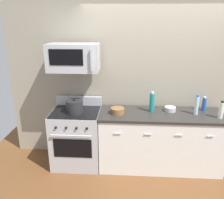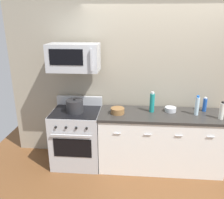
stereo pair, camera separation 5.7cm
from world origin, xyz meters
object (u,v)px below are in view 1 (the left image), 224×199
(bottle_sparkling_teal, at_px, (152,102))
(bottle_soda_blue, at_px, (204,104))
(bowl_steel_prep, at_px, (170,109))
(stockpot, at_px, (75,106))
(bottle_vinegar_white, at_px, (221,110))
(microwave, at_px, (74,57))
(bottle_water_clear, at_px, (197,105))
(range_oven, at_px, (77,137))
(bowl_wooden_salad, at_px, (118,111))

(bottle_sparkling_teal, bearing_deg, bottle_soda_blue, 6.72)
(bowl_steel_prep, bearing_deg, stockpot, -173.95)
(bottle_soda_blue, distance_m, bowl_steel_prep, 0.54)
(bottle_vinegar_white, xyz_separation_m, bowl_steel_prep, (-0.68, 0.23, -0.09))
(bowl_steel_prep, height_order, stockpot, stockpot)
(bowl_steel_prep, relative_size, stockpot, 0.66)
(microwave, xyz_separation_m, bottle_vinegar_white, (2.15, -0.18, -0.71))
(bottle_soda_blue, distance_m, bottle_sparkling_teal, 0.83)
(bottle_soda_blue, height_order, stockpot, stockpot)
(microwave, relative_size, bottle_water_clear, 2.45)
(range_oven, bearing_deg, bowl_steel_prep, 4.00)
(stockpot, bearing_deg, bowl_wooden_salad, 0.71)
(bottle_water_clear, distance_m, bowl_wooden_salad, 1.18)
(microwave, bearing_deg, bottle_water_clear, -1.60)
(bottle_vinegar_white, height_order, bottle_sparkling_teal, bottle_sparkling_teal)
(bottle_vinegar_white, bearing_deg, microwave, 175.31)
(bowl_steel_prep, distance_m, bowl_wooden_salad, 0.83)
(bottle_water_clear, bearing_deg, range_oven, 179.79)
(range_oven, height_order, bowl_steel_prep, range_oven)
(bottle_water_clear, height_order, stockpot, bottle_water_clear)
(microwave, height_order, bottle_sparkling_teal, microwave)
(bottle_vinegar_white, distance_m, bowl_wooden_salad, 1.50)
(bottle_water_clear, distance_m, bottle_sparkling_teal, 0.66)
(bowl_wooden_salad, bearing_deg, bottle_soda_blue, 8.84)
(bottle_sparkling_teal, relative_size, stockpot, 1.24)
(bottle_sparkling_teal, bearing_deg, stockpot, -174.17)
(microwave, relative_size, bottle_sparkling_teal, 2.31)
(microwave, bearing_deg, bottle_soda_blue, 3.41)
(microwave, distance_m, bowl_steel_prep, 1.67)
(microwave, relative_size, bowl_steel_prep, 4.31)
(range_oven, distance_m, bottle_sparkling_teal, 1.33)
(range_oven, distance_m, bottle_vinegar_white, 2.23)
(range_oven, bearing_deg, bottle_sparkling_teal, 3.26)
(bottle_soda_blue, xyz_separation_m, bottle_sparkling_teal, (-0.82, -0.10, 0.05))
(bowl_wooden_salad, height_order, stockpot, stockpot)
(microwave, bearing_deg, bowl_steel_prep, 2.26)
(bottle_vinegar_white, distance_m, bowl_steel_prep, 0.72)
(range_oven, relative_size, bottle_water_clear, 3.53)
(range_oven, height_order, bowl_wooden_salad, range_oven)
(bottle_sparkling_teal, height_order, stockpot, bottle_sparkling_teal)
(bowl_wooden_salad, bearing_deg, stockpot, -179.29)
(bottle_vinegar_white, height_order, bottle_soda_blue, bottle_vinegar_white)
(bottle_vinegar_white, relative_size, bowl_steel_prep, 1.52)
(range_oven, bearing_deg, bottle_water_clear, -0.21)
(bowl_steel_prep, bearing_deg, bowl_wooden_salad, -169.71)
(stockpot, bearing_deg, range_oven, 90.00)
(microwave, bearing_deg, bottle_vinegar_white, -4.69)
(stockpot, bearing_deg, microwave, 89.87)
(microwave, height_order, bottle_soda_blue, microwave)
(range_oven, distance_m, bowl_wooden_salad, 0.82)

